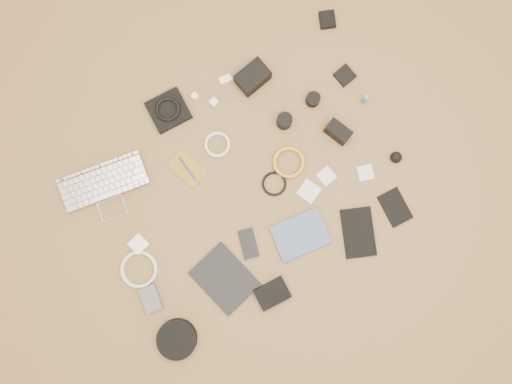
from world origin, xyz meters
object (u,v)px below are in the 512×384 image
dslr_camera (253,77)px  phone (248,244)px  paperback (308,253)px  headphone_case (177,339)px  tablet (225,279)px  laptop (108,194)px

dslr_camera → phone: (-0.40, -0.60, -0.04)m
phone → paperback: size_ratio=0.57×
headphone_case → tablet: bearing=19.6°
tablet → headphone_case: size_ratio=1.50×
phone → headphone_case: (-0.47, -0.18, 0.02)m
tablet → paperback: 0.38m
tablet → phone: bearing=12.2°
tablet → paperback: paperback is taller
dslr_camera → paperback: 0.80m
tablet → dslr_camera: bearing=38.5°
phone → paperback: 0.26m
phone → headphone_case: 0.50m
laptop → paperback: size_ratio=1.68×
phone → paperback: paperback is taller
tablet → headphone_case: headphone_case is taller
headphone_case → laptop: bearing=84.5°
phone → dslr_camera: bearing=74.5°
paperback → dslr_camera: bearing=-5.1°
dslr_camera → paperback: size_ratio=0.62×
tablet → headphone_case: 0.32m
dslr_camera → phone: bearing=-131.4°
paperback → laptop: bearing=51.0°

